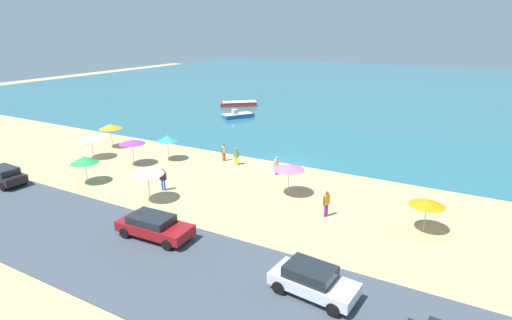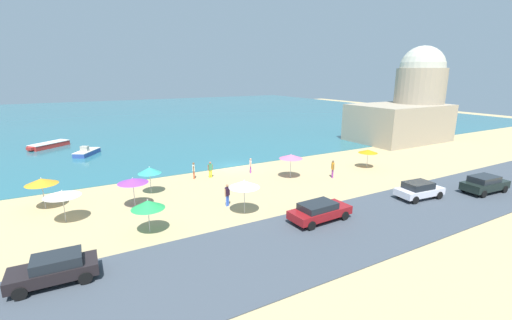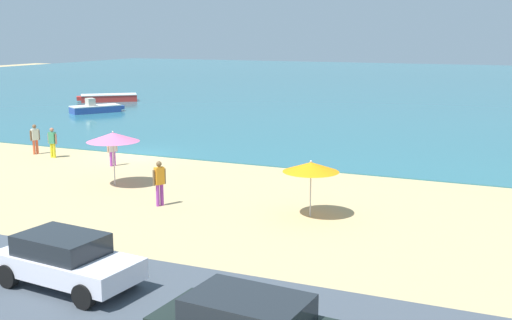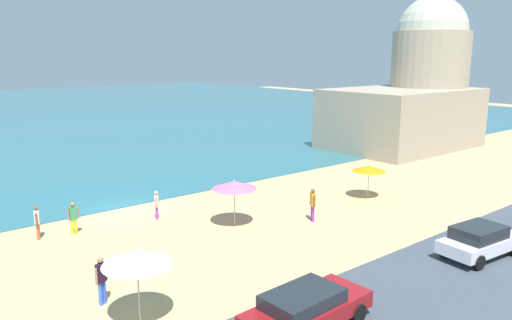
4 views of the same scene
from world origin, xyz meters
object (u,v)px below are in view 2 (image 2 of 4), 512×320
object	(u,v)px
beach_umbrella_0	(62,194)
bather_2	(227,194)
bather_1	(333,168)
bather_0	(210,169)
bather_3	(194,170)
parked_car_2	(419,190)
harbor_fortress	(410,106)
beach_umbrella_6	(41,181)
bather_4	(251,165)
beach_umbrella_5	(133,181)
beach_umbrella_3	(148,205)
skiff_nearshore	(87,152)
beach_umbrella_1	(291,157)
parked_car_3	(485,184)
beach_umbrella_2	(368,151)
parked_car_4	(55,269)
skiff_offshore	(49,145)
beach_umbrella_7	(149,170)
parked_car_1	(319,211)
beach_umbrella_4	(244,184)

from	to	relation	value
beach_umbrella_0	bather_2	xyz separation A→B (m)	(11.15, -2.89, -1.09)
bather_1	beach_umbrella_0	bearing A→B (deg)	177.04
bather_0	bather_3	world-z (taller)	bather_3
parked_car_2	harbor_fortress	size ratio (longest dim) A/B	0.27
beach_umbrella_6	bather_4	distance (m)	18.55
beach_umbrella_5	beach_umbrella_6	world-z (taller)	beach_umbrella_6
beach_umbrella_3	bather_0	bearing A→B (deg)	49.46
beach_umbrella_5	skiff_nearshore	size ratio (longest dim) A/B	0.55
beach_umbrella_1	bather_0	size ratio (longest dim) A/B	1.49
beach_umbrella_5	parked_car_3	xyz separation A→B (m)	(27.12, -11.60, -1.30)
bather_3	skiff_nearshore	size ratio (longest dim) A/B	0.38
beach_umbrella_2	beach_umbrella_5	distance (m)	24.58
parked_car_3	parked_car_4	size ratio (longest dim) A/B	1.09
beach_umbrella_5	parked_car_2	bearing A→B (deg)	-25.03
bather_2	skiff_offshore	size ratio (longest dim) A/B	0.34
beach_umbrella_7	parked_car_1	distance (m)	14.81
beach_umbrella_6	skiff_offshore	world-z (taller)	beach_umbrella_6
beach_umbrella_4	skiff_nearshore	world-z (taller)	beach_umbrella_4
beach_umbrella_6	bather_3	size ratio (longest dim) A/B	1.49
beach_umbrella_7	parked_car_3	size ratio (longest dim) A/B	0.55
beach_umbrella_4	bather_1	distance (m)	12.46
beach_umbrella_1	beach_umbrella_6	size ratio (longest dim) A/B	0.98
beach_umbrella_4	bather_4	size ratio (longest dim) A/B	1.67
beach_umbrella_6	bather_1	world-z (taller)	beach_umbrella_6
parked_car_4	beach_umbrella_1	bearing A→B (deg)	23.64
beach_umbrella_7	parked_car_2	distance (m)	22.68
beach_umbrella_7	skiff_offshore	xyz separation A→B (m)	(-8.09, 26.28, -1.68)
beach_umbrella_0	beach_umbrella_2	size ratio (longest dim) A/B	1.14
bather_2	parked_car_1	size ratio (longest dim) A/B	0.39
bather_1	bather_4	bearing A→B (deg)	138.47
skiff_nearshore	bather_0	bearing A→B (deg)	-59.13
beach_umbrella_1	parked_car_1	distance (m)	10.58
beach_umbrella_2	beach_umbrella_4	world-z (taller)	beach_umbrella_4
bather_1	parked_car_4	bearing A→B (deg)	-164.10
beach_umbrella_5	parked_car_2	xyz separation A→B (m)	(20.84, -9.73, -1.34)
beach_umbrella_7	bather_4	world-z (taller)	beach_umbrella_7
beach_umbrella_3	beach_umbrella_4	xyz separation A→B (m)	(6.86, -0.25, 0.35)
beach_umbrella_5	bather_2	world-z (taller)	beach_umbrella_5
parked_car_4	bather_1	bearing A→B (deg)	15.90
bather_1	bather_3	distance (m)	13.79
parked_car_3	skiff_offshore	size ratio (longest dim) A/B	0.83
beach_umbrella_0	harbor_fortress	distance (m)	48.91
beach_umbrella_1	beach_umbrella_5	bearing A→B (deg)	-178.44
beach_umbrella_2	skiff_nearshore	distance (m)	34.41
skiff_offshore	beach_umbrella_5	bearing A→B (deg)	-77.75
beach_umbrella_0	bather_1	distance (m)	23.51
parked_car_4	parked_car_1	bearing A→B (deg)	-2.33
beach_umbrella_4	parked_car_4	distance (m)	12.68
beach_umbrella_5	bather_1	bearing A→B (deg)	-5.11
parked_car_2	beach_umbrella_5	bearing A→B (deg)	154.97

